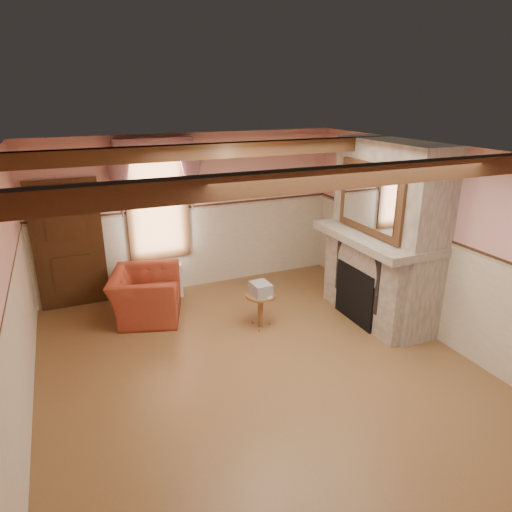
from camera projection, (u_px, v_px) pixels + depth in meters
name	position (u px, v px, depth m)	size (l,w,h in m)	color
floor	(257.00, 367.00, 6.08)	(5.50, 6.00, 0.01)	brown
ceiling	(258.00, 153.00, 5.13)	(5.50, 6.00, 0.01)	silver
wall_back	(191.00, 213.00, 8.20)	(5.50, 0.02, 2.80)	#DC9A98
wall_front	(438.00, 421.00, 3.01)	(5.50, 0.02, 2.80)	#DC9A98
wall_left	(7.00, 308.00, 4.58)	(0.02, 6.00, 2.80)	#DC9A98
wall_right	(431.00, 242.00, 6.63)	(0.02, 6.00, 2.80)	#DC9A98
wainscot	(257.00, 316.00, 5.82)	(5.50, 6.00, 1.50)	beige
chair_rail	(258.00, 261.00, 5.57)	(5.50, 6.00, 0.08)	black
firebox	(358.00, 294.00, 7.19)	(0.20, 0.95, 0.90)	black
armchair	(146.00, 295.00, 7.32)	(1.18, 1.03, 0.77)	maroon
side_table	(261.00, 310.00, 7.03)	(0.46, 0.46, 0.55)	brown
book_stack	(261.00, 289.00, 6.87)	(0.26, 0.32, 0.20)	#B7AD8C
radiator	(163.00, 281.00, 8.06)	(0.70, 0.18, 0.60)	white
bowl	(381.00, 233.00, 6.84)	(0.32, 0.32, 0.08)	brown
mantel_clock	(355.00, 218.00, 7.42)	(0.14, 0.24, 0.20)	black
oil_lamp	(369.00, 221.00, 7.09)	(0.11, 0.11, 0.28)	#B57833
candle_red	(414.00, 243.00, 6.23)	(0.06, 0.06, 0.16)	#B3161A
jar_yellow	(399.00, 239.00, 6.50)	(0.06, 0.06, 0.12)	yellow
fireplace	(386.00, 233.00, 7.02)	(0.85, 2.00, 2.80)	gray
mantel	(376.00, 237.00, 6.97)	(1.05, 2.05, 0.12)	gray
overmantel_mirror	(370.00, 199.00, 6.70)	(0.06, 1.44, 1.04)	silver
door	(69.00, 247.00, 7.48)	(1.10, 0.10, 2.10)	black
window	(157.00, 203.00, 7.86)	(1.06, 0.08, 2.02)	white
window_drapes	(156.00, 169.00, 7.58)	(1.30, 0.14, 1.40)	gray
ceiling_beam_front	(310.00, 180.00, 4.13)	(5.50, 0.18, 0.20)	black
ceiling_beam_back	(223.00, 150.00, 6.20)	(5.50, 0.18, 0.20)	black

